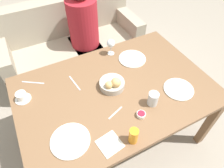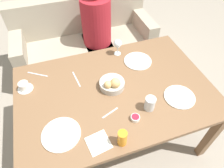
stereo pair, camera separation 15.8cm
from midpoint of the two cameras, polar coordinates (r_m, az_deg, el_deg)
ground_plane at (r=2.18m, az=2.77°, el=-13.84°), size 10.00×10.00×0.00m
dining_table at (r=1.65m, az=3.57°, el=-3.32°), size 1.54×1.04×0.71m
couch at (r=2.71m, az=-6.03°, el=11.26°), size 1.70×0.70×0.87m
seated_person at (r=2.50m, az=-2.39°, el=13.40°), size 0.34×0.44×1.18m
bread_basket at (r=1.57m, az=2.93°, el=-0.18°), size 0.20×0.20×0.12m
plate_near_left at (r=1.38m, az=-11.08°, el=-14.11°), size 0.26×0.26×0.01m
plate_near_right at (r=1.64m, az=21.38°, el=-3.61°), size 0.24×0.24×0.01m
plate_far_center at (r=1.84m, az=9.83°, el=6.38°), size 0.25×0.25×0.01m
juice_glass at (r=1.29m, az=6.60°, el=-15.31°), size 0.06×0.06×0.12m
water_tumbler at (r=1.47m, az=13.85°, el=-5.61°), size 0.08×0.08×0.11m
wine_glass at (r=1.84m, az=4.15°, el=11.22°), size 0.08×0.08×0.16m
coffee_cup at (r=1.68m, az=-21.34°, el=-0.81°), size 0.12×0.12×0.07m
jam_bowl_berry at (r=1.43m, az=9.88°, el=-9.70°), size 0.06×0.06×0.03m
fork_silver at (r=1.79m, az=-18.16°, el=2.53°), size 0.16×0.11×0.00m
knife_silver at (r=1.67m, az=-7.51°, el=1.28°), size 0.04×0.19×0.00m
spoon_coffee at (r=1.45m, az=2.64°, el=-8.42°), size 0.14×0.06×0.00m
napkin at (r=1.33m, az=-0.35°, el=-16.67°), size 0.16×0.16×0.00m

